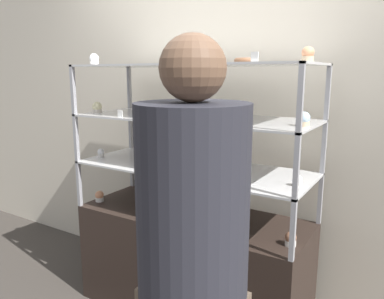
# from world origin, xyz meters

# --- Properties ---
(back_wall) EXTENTS (8.00, 0.05, 2.60)m
(back_wall) POSITION_xyz_m (0.00, 0.42, 1.30)
(back_wall) COLOR beige
(back_wall) RESTS_ON ground_plane
(display_base) EXTENTS (1.47, 0.56, 0.68)m
(display_base) POSITION_xyz_m (0.00, 0.00, 0.34)
(display_base) COLOR black
(display_base) RESTS_ON ground_plane
(display_riser_lower) EXTENTS (1.47, 0.56, 0.31)m
(display_riser_lower) POSITION_xyz_m (0.00, 0.00, 0.97)
(display_riser_lower) COLOR #99999E
(display_riser_lower) RESTS_ON display_base
(display_riser_middle) EXTENTS (1.47, 0.56, 0.31)m
(display_riser_middle) POSITION_xyz_m (0.00, 0.00, 1.28)
(display_riser_middle) COLOR #99999E
(display_riser_middle) RESTS_ON display_riser_lower
(display_riser_upper) EXTENTS (1.47, 0.56, 0.31)m
(display_riser_upper) POSITION_xyz_m (0.00, 0.00, 1.59)
(display_riser_upper) COLOR #99999E
(display_riser_upper) RESTS_ON display_riser_middle
(layer_cake_centerpiece) EXTENTS (0.20, 0.20, 0.12)m
(layer_cake_centerpiece) POSITION_xyz_m (0.07, 0.00, 0.74)
(layer_cake_centerpiece) COLOR #C66660
(layer_cake_centerpiece) RESTS_ON display_base
(sheet_cake_frosted) EXTENTS (0.21, 0.17, 0.06)m
(sheet_cake_frosted) POSITION_xyz_m (-0.24, -0.03, 1.01)
(sheet_cake_frosted) COLOR #DBBC84
(sheet_cake_frosted) RESTS_ON display_riser_lower
(cupcake_0) EXTENTS (0.06, 0.06, 0.08)m
(cupcake_0) POSITION_xyz_m (-0.67, -0.14, 0.71)
(cupcake_0) COLOR white
(cupcake_0) RESTS_ON display_base
(cupcake_1) EXTENTS (0.06, 0.06, 0.08)m
(cupcake_1) POSITION_xyz_m (0.67, -0.11, 0.71)
(cupcake_1) COLOR white
(cupcake_1) RESTS_ON display_base
(price_tag_0) EXTENTS (0.04, 0.00, 0.04)m
(price_tag_0) POSITION_xyz_m (0.45, -0.26, 0.70)
(price_tag_0) COLOR white
(price_tag_0) RESTS_ON display_base
(cupcake_2) EXTENTS (0.05, 0.05, 0.06)m
(cupcake_2) POSITION_xyz_m (-0.68, -0.09, 1.01)
(cupcake_2) COLOR white
(cupcake_2) RESTS_ON display_riser_lower
(cupcake_3) EXTENTS (0.05, 0.05, 0.06)m
(cupcake_3) POSITION_xyz_m (0.01, -0.05, 1.01)
(cupcake_3) COLOR beige
(cupcake_3) RESTS_ON display_riser_lower
(cupcake_4) EXTENTS (0.05, 0.05, 0.06)m
(cupcake_4) POSITION_xyz_m (0.68, -0.06, 1.01)
(cupcake_4) COLOR beige
(cupcake_4) RESTS_ON display_riser_lower
(price_tag_1) EXTENTS (0.04, 0.00, 0.04)m
(price_tag_1) POSITION_xyz_m (-0.09, -0.26, 1.01)
(price_tag_1) COLOR white
(price_tag_1) RESTS_ON display_riser_lower
(cupcake_5) EXTENTS (0.06, 0.06, 0.07)m
(cupcake_5) POSITION_xyz_m (-0.66, -0.13, 1.33)
(cupcake_5) COLOR beige
(cupcake_5) RESTS_ON display_riser_middle
(cupcake_6) EXTENTS (0.06, 0.06, 0.07)m
(cupcake_6) POSITION_xyz_m (-0.00, -0.07, 1.33)
(cupcake_6) COLOR #CCB28C
(cupcake_6) RESTS_ON display_riser_middle
(cupcake_7) EXTENTS (0.06, 0.06, 0.07)m
(cupcake_7) POSITION_xyz_m (0.68, -0.05, 1.33)
(cupcake_7) COLOR #CCB28C
(cupcake_7) RESTS_ON display_riser_middle
(price_tag_2) EXTENTS (0.04, 0.00, 0.04)m
(price_tag_2) POSITION_xyz_m (-0.34, -0.26, 1.32)
(price_tag_2) COLOR white
(price_tag_2) RESTS_ON display_riser_middle
(cupcake_8) EXTENTS (0.06, 0.06, 0.07)m
(cupcake_8) POSITION_xyz_m (-0.68, -0.11, 1.64)
(cupcake_8) COLOR white
(cupcake_8) RESTS_ON display_riser_upper
(cupcake_9) EXTENTS (0.06, 0.06, 0.07)m
(cupcake_9) POSITION_xyz_m (-0.01, -0.15, 1.64)
(cupcake_9) COLOR #CCB28C
(cupcake_9) RESTS_ON display_riser_upper
(cupcake_10) EXTENTS (0.06, 0.06, 0.07)m
(cupcake_10) POSITION_xyz_m (0.68, -0.05, 1.64)
(cupcake_10) COLOR #CCB28C
(cupcake_10) RESTS_ON display_riser_upper
(price_tag_3) EXTENTS (0.04, 0.00, 0.04)m
(price_tag_3) POSITION_xyz_m (0.50, -0.26, 1.63)
(price_tag_3) COLOR white
(price_tag_3) RESTS_ON display_riser_upper
(donut_glazed) EXTENTS (0.13, 0.13, 0.03)m
(donut_glazed) POSITION_xyz_m (0.31, 0.07, 1.62)
(donut_glazed) COLOR brown
(donut_glazed) RESTS_ON display_riser_upper
(customer_figure) EXTENTS (0.39, 0.39, 1.68)m
(customer_figure) POSITION_xyz_m (0.54, -0.87, 0.90)
(customer_figure) COLOR brown
(customer_figure) RESTS_ON ground_plane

